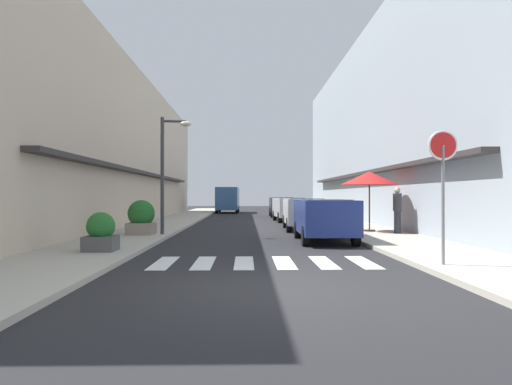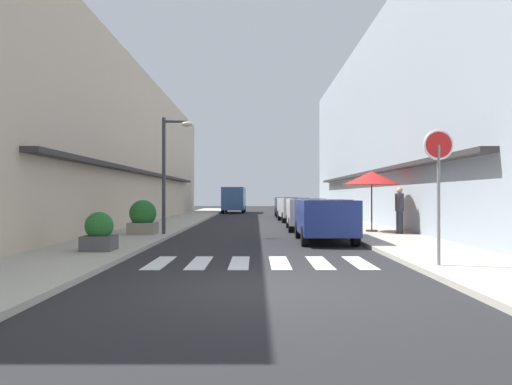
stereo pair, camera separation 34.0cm
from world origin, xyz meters
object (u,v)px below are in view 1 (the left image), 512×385
object	(u,v)px
round_street_sign	(443,162)
planter_midblock	(141,218)
delivery_van	(228,198)
cafe_umbrella	(369,178)
street_lamp	(168,161)
planter_corner	(101,233)
parked_car_distant	(282,205)
parked_car_near	(324,215)
parked_car_far	(290,207)
parked_car_mid	(304,210)
pedestrian_walking_near	(397,209)

from	to	relation	value
round_street_sign	planter_midblock	xyz separation A→B (m)	(-8.25, 8.00, -1.58)
delivery_van	cafe_umbrella	world-z (taller)	cafe_umbrella
street_lamp	planter_midblock	bearing A→B (deg)	-174.68
cafe_umbrella	planter_midblock	distance (m)	9.37
planter_corner	delivery_van	bearing A→B (deg)	85.87
parked_car_distant	parked_car_near	bearing A→B (deg)	-90.00
planter_corner	cafe_umbrella	bearing A→B (deg)	36.37
parked_car_far	planter_corner	world-z (taller)	parked_car_far
parked_car_distant	round_street_sign	world-z (taller)	round_street_sign
parked_car_near	parked_car_distant	world-z (taller)	same
street_lamp	planter_corner	bearing A→B (deg)	-99.23
cafe_umbrella	planter_corner	xyz separation A→B (m)	(-9.02, -6.65, -1.71)
parked_car_far	delivery_van	size ratio (longest dim) A/B	0.80
parked_car_far	planter_midblock	world-z (taller)	parked_car_far
planter_midblock	street_lamp	bearing A→B (deg)	5.32
cafe_umbrella	parked_car_distant	bearing A→B (deg)	98.79
parked_car_near	parked_car_far	distance (m)	12.53
cafe_umbrella	parked_car_near	bearing A→B (deg)	-126.99
parked_car_mid	parked_car_distant	xyz separation A→B (m)	(0.00, 13.40, -0.00)
parked_car_near	pedestrian_walking_near	bearing A→B (deg)	33.20
round_street_sign	planter_corner	distance (m)	8.73
parked_car_near	delivery_van	bearing A→B (deg)	99.18
parked_car_distant	pedestrian_walking_near	bearing A→B (deg)	-79.10
planter_corner	street_lamp	bearing A→B (deg)	80.77
parked_car_near	pedestrian_walking_near	distance (m)	3.87
parked_car_mid	pedestrian_walking_near	distance (m)	4.70
round_street_sign	cafe_umbrella	size ratio (longest dim) A/B	1.16
street_lamp	planter_corner	distance (m)	5.98
round_street_sign	planter_corner	size ratio (longest dim) A/B	2.78
delivery_van	planter_corner	world-z (taller)	delivery_van
planter_corner	pedestrian_walking_near	xyz separation A→B (m)	(9.83, 5.54, 0.47)
parked_car_distant	parked_car_mid	bearing A→B (deg)	-90.00
parked_car_mid	parked_car_distant	world-z (taller)	same
planter_corner	planter_midblock	distance (m)	5.34
cafe_umbrella	round_street_sign	bearing A→B (deg)	-95.45
street_lamp	cafe_umbrella	xyz separation A→B (m)	(8.14, 1.21, -0.62)
parked_car_near	cafe_umbrella	size ratio (longest dim) A/B	1.71
parked_car_far	parked_car_distant	xyz separation A→B (m)	(-0.00, 6.40, -0.00)
parked_car_far	planter_corner	size ratio (longest dim) A/B	4.18
parked_car_near	parked_car_mid	bearing A→B (deg)	90.00
parked_car_distant	pedestrian_walking_near	world-z (taller)	pedestrian_walking_near
parked_car_distant	street_lamp	size ratio (longest dim) A/B	0.91
round_street_sign	street_lamp	xyz separation A→B (m)	(-7.25, 8.09, 0.60)
cafe_umbrella	parked_car_far	bearing A→B (deg)	104.63
planter_midblock	round_street_sign	bearing A→B (deg)	-44.10
delivery_van	parked_car_mid	bearing A→B (deg)	-78.53
parked_car_mid	round_street_sign	size ratio (longest dim) A/B	1.55
planter_corner	planter_midblock	size ratio (longest dim) A/B	0.79
parked_car_mid	cafe_umbrella	bearing A→B (deg)	-43.48
parked_car_far	street_lamp	world-z (taller)	street_lamp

